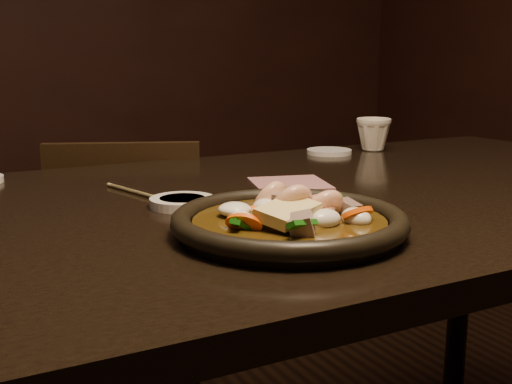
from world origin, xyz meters
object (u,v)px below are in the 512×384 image
plate (289,223)px  tea_cup (373,133)px  chair (132,277)px  table (331,232)px

plate → tea_cup: bearing=44.1°
chair → plate: 0.88m
table → chair: bearing=107.4°
table → tea_cup: (0.36, 0.35, 0.12)m
table → chair: 0.68m
table → plate: 0.32m
chair → plate: bearing=111.0°
table → plate: size_ratio=5.10×
tea_cup → chair: bearing=155.3°
chair → tea_cup: bearing=178.1°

